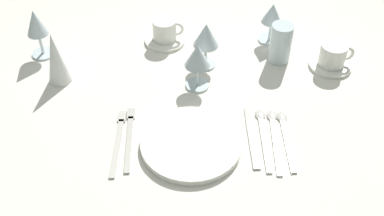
{
  "coord_description": "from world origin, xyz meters",
  "views": [
    {
      "loc": [
        -0.02,
        -1.02,
        1.64
      ],
      "look_at": [
        -0.02,
        -0.09,
        0.76
      ],
      "focal_mm": 44.68,
      "sensor_mm": 36.0,
      "label": 1
    }
  ],
  "objects": [
    {
      "name": "wine_glass_right",
      "position": [
        -0.48,
        0.18,
        0.85
      ],
      "size": [
        0.07,
        0.07,
        0.16
      ],
      "color": "silver",
      "rests_on": "dining_table"
    },
    {
      "name": "spoon_tea",
      "position": [
        0.23,
        -0.16,
        0.74
      ],
      "size": [
        0.03,
        0.21,
        0.01
      ],
      "color": "beige",
      "rests_on": "dining_table"
    },
    {
      "name": "coffee_cup_left",
      "position": [
        -0.1,
        0.25,
        0.78
      ],
      "size": [
        0.1,
        0.08,
        0.07
      ],
      "color": "white",
      "rests_on": "saucer_left"
    },
    {
      "name": "wine_glass_far",
      "position": [
        -0.0,
        0.03,
        0.84
      ],
      "size": [
        0.07,
        0.07,
        0.14
      ],
      "color": "silver",
      "rests_on": "dining_table"
    },
    {
      "name": "napkin_folded",
      "position": [
        -0.4,
        0.06,
        0.82
      ],
      "size": [
        0.07,
        0.07,
        0.16
      ],
      "primitive_type": "cone",
      "color": "white",
      "rests_on": "dining_table"
    },
    {
      "name": "spoon_dessert",
      "position": [
        0.2,
        -0.16,
        0.74
      ],
      "size": [
        0.03,
        0.23,
        0.01
      ],
      "color": "beige",
      "rests_on": "dining_table"
    },
    {
      "name": "drink_tumbler",
      "position": [
        0.25,
        0.16,
        0.79
      ],
      "size": [
        0.07,
        0.07,
        0.12
      ],
      "color": "silver",
      "rests_on": "dining_table"
    },
    {
      "name": "saucer_right",
      "position": [
        0.41,
        0.12,
        0.74
      ],
      "size": [
        0.13,
        0.13,
        0.01
      ],
      "primitive_type": "cylinder",
      "color": "white",
      "rests_on": "dining_table"
    },
    {
      "name": "fork_inner",
      "position": [
        -0.21,
        -0.19,
        0.74
      ],
      "size": [
        0.02,
        0.23,
        0.0
      ],
      "color": "beige",
      "rests_on": "dining_table"
    },
    {
      "name": "wine_glass_left",
      "position": [
        0.24,
        0.26,
        0.83
      ],
      "size": [
        0.07,
        0.07,
        0.13
      ],
      "color": "silver",
      "rests_on": "dining_table"
    },
    {
      "name": "dining_table",
      "position": [
        0.0,
        0.0,
        0.66
      ],
      "size": [
        1.8,
        1.11,
        0.74
      ],
      "color": "silver",
      "rests_on": "ground"
    },
    {
      "name": "spoon_soup",
      "position": [
        0.17,
        -0.16,
        0.74
      ],
      "size": [
        0.03,
        0.22,
        0.01
      ],
      "color": "beige",
      "rests_on": "dining_table"
    },
    {
      "name": "saucer_left",
      "position": [
        -0.1,
        0.25,
        0.74
      ],
      "size": [
        0.13,
        0.13,
        0.01
      ],
      "primitive_type": "cylinder",
      "color": "white",
      "rests_on": "dining_table"
    },
    {
      "name": "coffee_cup_right",
      "position": [
        0.41,
        0.12,
        0.78
      ],
      "size": [
        0.1,
        0.08,
        0.07
      ],
      "color": "white",
      "rests_on": "saucer_right"
    },
    {
      "name": "fork_outer",
      "position": [
        -0.18,
        -0.17,
        0.74
      ],
      "size": [
        0.03,
        0.23,
        0.0
      ],
      "color": "beige",
      "rests_on": "dining_table"
    },
    {
      "name": "wine_glass_centre",
      "position": [
        0.03,
        0.13,
        0.85
      ],
      "size": [
        0.08,
        0.08,
        0.15
      ],
      "color": "silver",
      "rests_on": "dining_table"
    },
    {
      "name": "dinner_plate",
      "position": [
        -0.02,
        -0.21,
        0.75
      ],
      "size": [
        0.26,
        0.26,
        0.02
      ],
      "primitive_type": "cylinder",
      "color": "white",
      "rests_on": "dining_table"
    },
    {
      "name": "dinner_knife",
      "position": [
        0.14,
        -0.18,
        0.74
      ],
      "size": [
        0.02,
        0.21,
        0.0
      ],
      "color": "beige",
      "rests_on": "dining_table"
    }
  ]
}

